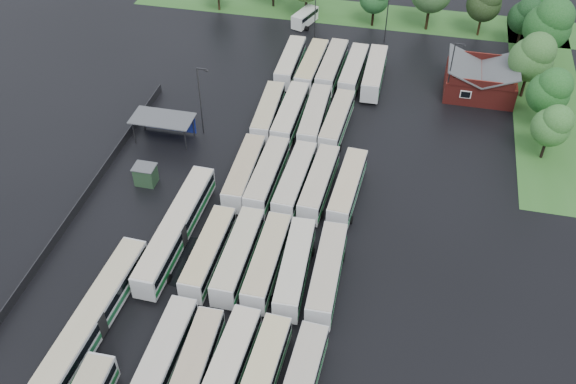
# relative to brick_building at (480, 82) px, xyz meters

# --- Properties ---
(ground) EXTENTS (160.00, 160.00, 0.00)m
(ground) POSITION_rel_brick_building_xyz_m (-24.00, -42.77, -1.87)
(ground) COLOR black
(ground) RESTS_ON ground
(brick_building) EXTENTS (10.07, 8.60, 5.39)m
(brick_building) POSITION_rel_brick_building_xyz_m (0.00, 0.00, 0.00)
(brick_building) COLOR maroon
(brick_building) RESTS_ON ground
(wash_shed) EXTENTS (8.20, 4.20, 3.58)m
(wash_shed) POSITION_rel_brick_building_xyz_m (-41.20, -20.74, 1.12)
(wash_shed) COLOR #2D2D30
(wash_shed) RESTS_ON ground
(utility_hut) EXTENTS (2.70, 2.20, 2.62)m
(utility_hut) POSITION_rel_brick_building_xyz_m (-40.20, -30.17, -0.55)
(utility_hut) COLOR #223F25
(utility_hut) RESTS_ON ground
(grass_strip_north) EXTENTS (80.00, 10.00, 0.01)m
(grass_strip_north) POSITION_rel_brick_building_xyz_m (-22.00, 22.03, -1.86)
(grass_strip_north) COLOR #306925
(grass_strip_north) RESTS_ON ground
(grass_strip_east) EXTENTS (10.00, 50.00, 0.01)m
(grass_strip_east) POSITION_rel_brick_building_xyz_m (10.00, 0.03, -1.86)
(grass_strip_east) COLOR #306925
(grass_strip_east) RESTS_ON ground
(west_fence) EXTENTS (0.10, 50.00, 1.20)m
(west_fence) POSITION_rel_brick_building_xyz_m (-46.20, -34.77, -1.27)
(west_fence) COLOR #2D2D30
(west_fence) RESTS_ON ground
(bus_r1c0) EXTENTS (2.71, 12.39, 3.44)m
(bus_r1c0) POSITION_rel_brick_building_xyz_m (-28.24, -55.12, 0.03)
(bus_r1c0) COLOR silver
(bus_r1c0) RESTS_ON ground
(bus_r1c1) EXTENTS (2.84, 11.97, 3.32)m
(bus_r1c1) POSITION_rel_brick_building_xyz_m (-25.15, -55.49, -0.04)
(bus_r1c1) COLOR silver
(bus_r1c1) RESTS_ON ground
(bus_r1c2) EXTENTS (3.17, 12.63, 3.49)m
(bus_r1c2) POSITION_rel_brick_building_xyz_m (-22.12, -55.01, 0.05)
(bus_r1c2) COLOR silver
(bus_r1c2) RESTS_ON ground
(bus_r1c3) EXTENTS (3.02, 12.25, 3.39)m
(bus_r1c3) POSITION_rel_brick_building_xyz_m (-18.99, -55.07, -0.00)
(bus_r1c3) COLOR silver
(bus_r1c3) RESTS_ON ground
(bus_r2c0) EXTENTS (2.70, 11.98, 3.32)m
(bus_r2c0) POSITION_rel_brick_building_xyz_m (-28.30, -41.46, -0.04)
(bus_r2c0) COLOR silver
(bus_r2c0) RESTS_ON ground
(bus_r2c1) EXTENTS (2.68, 12.31, 3.42)m
(bus_r2c1) POSITION_rel_brick_building_xyz_m (-25.04, -41.26, 0.02)
(bus_r2c1) COLOR silver
(bus_r2c1) RESTS_ON ground
(bus_r2c2) EXTENTS (2.61, 12.19, 3.39)m
(bus_r2c2) POSITION_rel_brick_building_xyz_m (-21.87, -41.33, 0.00)
(bus_r2c2) COLOR silver
(bus_r2c2) RESTS_ON ground
(bus_r2c3) EXTENTS (3.19, 12.38, 3.42)m
(bus_r2c3) POSITION_rel_brick_building_xyz_m (-18.81, -41.60, 0.01)
(bus_r2c3) COLOR silver
(bus_r2c3) RESTS_ON ground
(bus_r2c4) EXTENTS (2.94, 12.49, 3.46)m
(bus_r2c4) POSITION_rel_brick_building_xyz_m (-15.40, -41.65, 0.04)
(bus_r2c4) COLOR silver
(bus_r2c4) RESTS_ON ground
(bus_r3c0) EXTENTS (2.78, 12.17, 3.37)m
(bus_r3c0) POSITION_rel_brick_building_xyz_m (-28.20, -27.65, -0.01)
(bus_r3c0) COLOR silver
(bus_r3c0) RESTS_ON ground
(bus_r3c1) EXTENTS (2.85, 12.45, 3.45)m
(bus_r3c1) POSITION_rel_brick_building_xyz_m (-25.30, -27.69, 0.03)
(bus_r3c1) COLOR silver
(bus_r3c1) RESTS_ON ground
(bus_r3c2) EXTENTS (3.06, 12.42, 3.43)m
(bus_r3c2) POSITION_rel_brick_building_xyz_m (-21.82, -27.81, 0.02)
(bus_r3c2) COLOR silver
(bus_r3c2) RESTS_ON ground
(bus_r3c3) EXTENTS (3.06, 12.16, 3.36)m
(bus_r3c3) POSITION_rel_brick_building_xyz_m (-18.88, -27.68, -0.02)
(bus_r3c3) COLOR silver
(bus_r3c3) RESTS_ON ground
(bus_r3c4) EXTENTS (3.18, 12.24, 3.37)m
(bus_r3c4) POSITION_rel_brick_building_xyz_m (-15.40, -27.71, -0.01)
(bus_r3c4) COLOR silver
(bus_r3c4) RESTS_ON ground
(bus_r4c0) EXTENTS (3.00, 12.00, 3.32)m
(bus_r4c0) POSITION_rel_brick_building_xyz_m (-28.50, -14.38, -0.04)
(bus_r4c0) COLOR silver
(bus_r4c0) RESTS_ON ground
(bus_r4c1) EXTENTS (2.80, 12.59, 3.50)m
(bus_r4c1) POSITION_rel_brick_building_xyz_m (-25.37, -14.33, 0.06)
(bus_r4c1) COLOR silver
(bus_r4c1) RESTS_ON ground
(bus_r4c2) EXTENTS (2.89, 12.58, 3.49)m
(bus_r4c2) POSITION_rel_brick_building_xyz_m (-22.01, -14.24, 0.05)
(bus_r4c2) COLOR silver
(bus_r4c2) RESTS_ON ground
(bus_r4c3) EXTENTS (3.12, 12.22, 3.37)m
(bus_r4c3) POSITION_rel_brick_building_xyz_m (-18.89, -14.46, -0.01)
(bus_r4c3) COLOR silver
(bus_r4c3) RESTS_ON ground
(bus_r5c0) EXTENTS (2.71, 12.15, 3.37)m
(bus_r5c0) POSITION_rel_brick_building_xyz_m (-28.47, -0.49, -0.01)
(bus_r5c0) COLOR silver
(bus_r5c0) RESTS_ON ground
(bus_r5c1) EXTENTS (3.06, 12.51, 3.46)m
(bus_r5c1) POSITION_rel_brick_building_xyz_m (-25.01, -0.99, 0.04)
(bus_r5c1) COLOR silver
(bus_r5c1) RESTS_ON ground
(bus_r5c2) EXTENTS (3.09, 12.66, 3.50)m
(bus_r5c2) POSITION_rel_brick_building_xyz_m (-21.99, -0.45, 0.06)
(bus_r5c2) COLOR silver
(bus_r5c2) RESTS_ON ground
(bus_r5c3) EXTENTS (3.03, 12.26, 3.39)m
(bus_r5c3) POSITION_rel_brick_building_xyz_m (-18.62, -0.78, -0.00)
(bus_r5c3) COLOR silver
(bus_r5c3) RESTS_ON ground
(bus_r5c4) EXTENTS (2.68, 12.39, 3.45)m
(bus_r5c4) POSITION_rel_brick_building_xyz_m (-15.47, -0.77, 0.03)
(bus_r5c4) COLOR silver
(bus_r5c4) RESTS_ON ground
(artic_bus_west_b) EXTENTS (3.08, 18.67, 3.45)m
(artic_bus_west_b) POSITION_rel_brick_building_xyz_m (-32.91, -38.83, 0.05)
(artic_bus_west_b) COLOR silver
(artic_bus_west_b) RESTS_ON ground
(artic_bus_west_c) EXTENTS (3.46, 18.70, 3.45)m
(artic_bus_west_c) POSITION_rel_brick_building_xyz_m (-36.43, -51.94, 0.05)
(artic_bus_west_c) COLOR silver
(artic_bus_west_c) RESTS_ON ground
(minibus) EXTENTS (3.89, 6.15, 2.52)m
(minibus) POSITION_rel_brick_building_xyz_m (-29.54, 15.88, -0.47)
(minibus) COLOR white
(minibus) RESTS_ON ground
(tree_north_5) EXTENTS (5.70, 5.70, 9.44)m
(tree_north_5) POSITION_rel_brick_building_xyz_m (0.10, 18.57, 4.20)
(tree_north_5) COLOR #3C2714
(tree_north_5) RESTS_ON ground
(tree_north_6) EXTENTS (5.34, 5.33, 8.83)m
(tree_north_6) POSITION_rel_brick_building_xyz_m (9.33, 21.59, 3.81)
(tree_north_6) COLOR black
(tree_north_6) RESTS_ON ground
(tree_east_0) EXTENTS (4.93, 4.93, 8.17)m
(tree_east_0) POSITION_rel_brick_building_xyz_m (8.33, -14.07, 3.39)
(tree_east_0) COLOR black
(tree_east_0) RESTS_ON ground
(tree_east_1) EXTENTS (5.69, 5.69, 9.42)m
(tree_east_1) POSITION_rel_brick_building_xyz_m (8.35, -7.20, 4.19)
(tree_east_1) COLOR black
(tree_east_1) RESTS_ON ground
(tree_east_2) EXTENTS (6.27, 6.27, 10.38)m
(tree_east_2) POSITION_rel_brick_building_xyz_m (6.47, 0.51, 4.81)
(tree_east_2) COLOR black
(tree_east_2) RESTS_ON ground
(tree_east_3) EXTENTS (7.13, 7.13, 11.81)m
(tree_east_3) POSITION_rel_brick_building_xyz_m (9.12, 9.47, 5.73)
(tree_east_3) COLOR black
(tree_east_3) RESTS_ON ground
(tree_east_4) EXTENTS (5.22, 5.22, 8.65)m
(tree_east_4) POSITION_rel_brick_building_xyz_m (6.49, 15.94, 3.70)
(tree_east_4) COLOR black
(tree_east_4) RESTS_ON ground
(lamp_post_ne) EXTENTS (1.48, 0.29, 9.63)m
(lamp_post_ne) POSITION_rel_brick_building_xyz_m (-4.58, -3.68, 3.72)
(lamp_post_ne) COLOR #2D2D30
(lamp_post_ne) RESTS_ON ground
(lamp_post_nw) EXTENTS (1.57, 0.30, 10.16)m
(lamp_post_nw) POSITION_rel_brick_building_xyz_m (-36.53, -18.50, 4.04)
(lamp_post_nw) COLOR #2D2D30
(lamp_post_nw) RESTS_ON ground
(lamp_post_back_w) EXTENTS (1.43, 0.28, 9.29)m
(lamp_post_back_w) POSITION_rel_brick_building_xyz_m (-26.72, 10.85, 3.53)
(lamp_post_back_w) COLOR #2D2D30
(lamp_post_back_w) RESTS_ON ground
(lamp_post_back_e) EXTENTS (1.57, 0.31, 10.21)m
(lamp_post_back_e) POSITION_rel_brick_building_xyz_m (-15.14, 12.66, 4.06)
(lamp_post_back_e) COLOR #2D2D30
(lamp_post_back_e) RESTS_ON ground
(puddle_2) EXTENTS (7.54, 7.54, 0.01)m
(puddle_2) POSITION_rel_brick_building_xyz_m (-30.57, -41.65, -1.86)
(puddle_2) COLOR black
(puddle_2) RESTS_ON ground
(puddle_3) EXTENTS (4.33, 4.33, 0.01)m
(puddle_3) POSITION_rel_brick_building_xyz_m (-21.96, -44.30, -1.86)
(puddle_3) COLOR black
(puddle_3) RESTS_ON ground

